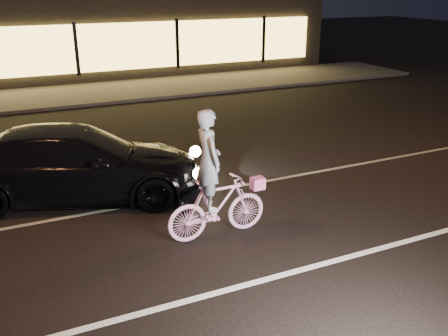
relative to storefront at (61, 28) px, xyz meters
name	(u,v)px	position (x,y,z in m)	size (l,w,h in m)	color
ground	(226,237)	(0.00, -18.97, -2.15)	(90.00, 90.00, 0.00)	black
lane_stripe_near	(268,279)	(0.00, -20.47, -2.14)	(60.00, 0.12, 0.01)	silver
lane_stripe_far	(187,196)	(0.00, -16.97, -2.14)	(60.00, 0.10, 0.01)	gray
sidewalk	(88,94)	(0.00, -5.97, -2.09)	(30.00, 4.00, 0.12)	#383533
storefront	(61,28)	(0.00, 0.00, 0.00)	(25.40, 8.42, 4.20)	black
cyclist	(215,193)	(-0.17, -18.86, -1.31)	(1.86, 0.64, 2.35)	#EA49A4
sedan	(76,163)	(-2.08, -16.07, -1.39)	(5.63, 3.70, 1.52)	black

